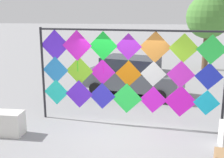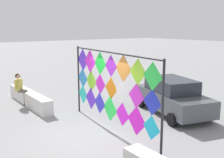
% 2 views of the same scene
% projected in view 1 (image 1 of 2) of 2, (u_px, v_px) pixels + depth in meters
% --- Properties ---
extents(ground, '(120.00, 120.00, 0.00)m').
position_uv_depth(ground, '(119.00, 133.00, 7.88)').
color(ground, gray).
extents(kite_display_rack, '(5.30, 0.56, 2.81)m').
position_uv_depth(kite_display_rack, '(126.00, 68.00, 8.13)').
color(kite_display_rack, '#232328').
rests_on(kite_display_rack, ground).
extents(parked_car, '(4.12, 2.66, 1.48)m').
position_uv_depth(parked_car, '(133.00, 75.00, 11.47)').
color(parked_car, '#4C5156').
rests_on(parked_car, ground).
extents(tree_broadleaf, '(2.39, 2.39, 4.13)m').
position_uv_depth(tree_broadleaf, '(209.00, 16.00, 15.60)').
color(tree_broadleaf, brown).
rests_on(tree_broadleaf, ground).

